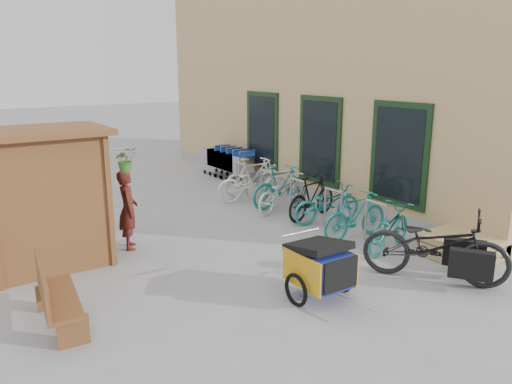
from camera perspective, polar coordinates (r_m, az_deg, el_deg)
ground at (r=8.70m, az=2.92°, el=-8.86°), size 80.00×80.00×0.00m
building at (r=15.72m, az=12.27°, el=14.17°), size 6.07×13.00×7.00m
kiosk at (r=9.14m, az=-23.62°, el=1.31°), size 2.49×1.65×2.40m
bike_rack at (r=11.68m, az=4.78°, el=-0.19°), size 0.05×5.35×0.86m
pallet_stack at (r=9.84m, az=22.23°, el=-5.85°), size 1.00×1.20×0.40m
bench at (r=7.21m, az=-22.14°, el=-10.88°), size 0.62×1.51×0.93m
shopping_carts at (r=15.51m, az=-3.33°, el=3.74°), size 0.58×2.30×1.04m
child_trailer at (r=7.57m, az=7.32°, el=-8.26°), size 0.96×1.61×0.95m
cargo_bike at (r=8.57m, az=19.92°, el=-5.85°), size 1.92×2.34×1.20m
person_kiosk at (r=9.76m, az=-14.42°, el=-1.97°), size 0.52×0.64×1.53m
bike_0 at (r=9.79m, az=14.93°, el=-4.02°), size 1.72×1.01×0.85m
bike_1 at (r=10.20m, az=11.29°, el=-2.66°), size 1.67×0.51×0.99m
bike_2 at (r=11.21m, az=8.11°, el=-1.31°), size 1.74×0.85×0.88m
bike_3 at (r=11.47m, az=6.42°, el=-0.57°), size 1.74×0.82×1.01m
bike_4 at (r=12.02m, az=2.93°, el=-0.08°), size 1.81×1.00×0.90m
bike_5 at (r=12.34m, az=2.89°, el=0.67°), size 1.77×0.56×1.05m
bike_6 at (r=12.86m, az=-0.36°, el=1.08°), size 1.99×1.18×0.99m
bike_7 at (r=13.42m, az=-0.27°, el=1.76°), size 1.77×0.63×1.04m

